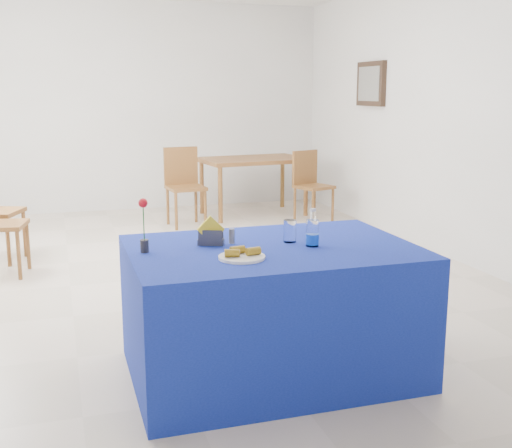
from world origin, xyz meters
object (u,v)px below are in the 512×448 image
Objects in this scene: chair_bg_left at (184,181)px; plate at (242,257)px; blue_table at (271,310)px; chair_bg_right at (310,180)px; water_bottle at (312,234)px; oak_table at (253,164)px.

plate is at bearing -103.11° from chair_bg_left.
chair_bg_left is (0.33, 4.32, 0.17)m from blue_table.
plate is 4.86m from chair_bg_right.
plate is at bearing -162.00° from water_bottle.
chair_bg_right is at bearing 63.74° from plate.
oak_table is 1.08m from chair_bg_left.
plate reaches higher than blue_table.
blue_table is at bearing 163.83° from water_bottle.
oak_table is at bearing 74.15° from blue_table.
plate is 0.15× the size of blue_table.
chair_bg_right is (1.58, -0.18, -0.04)m from chair_bg_left.
water_bottle is (0.22, -0.06, 0.45)m from blue_table.
chair_bg_left is at bearing 88.56° from water_bottle.
blue_table is 7.44× the size of water_bottle.
oak_table is 1.63× the size of chair_bg_right.
chair_bg_left is at bearing 153.09° from chair_bg_right.
blue_table is at bearing -135.04° from chair_bg_right.
plate is 0.28× the size of chair_bg_right.
oak_table is at bearing 14.49° from chair_bg_left.
chair_bg_right is at bearing -44.13° from oak_table.
water_bottle is at bearing 18.00° from plate.
water_bottle is 4.40m from chair_bg_left.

